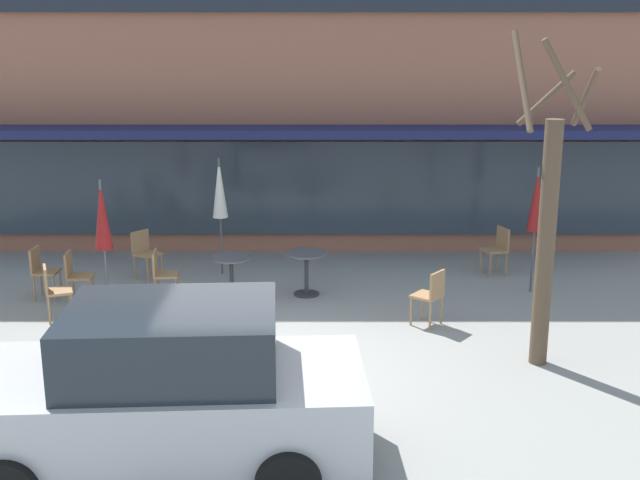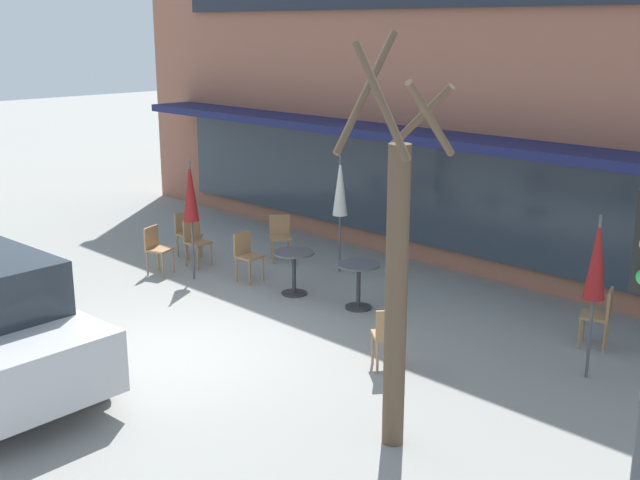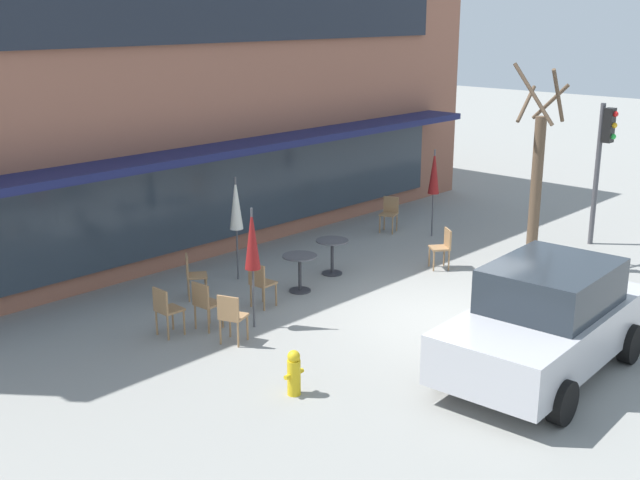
# 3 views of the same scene
# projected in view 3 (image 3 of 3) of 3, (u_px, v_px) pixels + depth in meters

# --- Properties ---
(ground_plane) EXTENTS (80.00, 80.00, 0.00)m
(ground_plane) POSITION_uv_depth(u_px,v_px,m) (439.00, 318.00, 14.82)
(ground_plane) COLOR gray
(building_facade) EXTENTS (18.68, 9.10, 7.42)m
(building_facade) POSITION_uv_depth(u_px,v_px,m) (119.00, 82.00, 20.31)
(building_facade) COLOR #935B47
(building_facade) RESTS_ON ground
(cafe_table_near_wall) EXTENTS (0.70, 0.70, 0.76)m
(cafe_table_near_wall) POSITION_uv_depth(u_px,v_px,m) (300.00, 267.00, 16.07)
(cafe_table_near_wall) COLOR #333338
(cafe_table_near_wall) RESTS_ON ground
(cafe_table_streetside) EXTENTS (0.70, 0.70, 0.76)m
(cafe_table_streetside) POSITION_uv_depth(u_px,v_px,m) (332.00, 251.00, 17.14)
(cafe_table_streetside) COLOR #333338
(cafe_table_streetside) RESTS_ON ground
(patio_umbrella_green_folded) EXTENTS (0.28, 0.28, 2.20)m
(patio_umbrella_green_folded) POSITION_uv_depth(u_px,v_px,m) (434.00, 172.00, 19.71)
(patio_umbrella_green_folded) COLOR #4C4C51
(patio_umbrella_green_folded) RESTS_ON ground
(patio_umbrella_cream_folded) EXTENTS (0.28, 0.28, 2.20)m
(patio_umbrella_cream_folded) POSITION_uv_depth(u_px,v_px,m) (236.00, 204.00, 16.50)
(patio_umbrella_cream_folded) COLOR #4C4C51
(patio_umbrella_cream_folded) RESTS_ON ground
(patio_umbrella_corner_open) EXTENTS (0.28, 0.28, 2.20)m
(patio_umbrella_corner_open) POSITION_uv_depth(u_px,v_px,m) (252.00, 240.00, 13.94)
(patio_umbrella_corner_open) COLOR #4C4C51
(patio_umbrella_corner_open) RESTS_ON ground
(cafe_chair_0) EXTENTS (0.43, 0.43, 0.89)m
(cafe_chair_0) POSITION_uv_depth(u_px,v_px,m) (260.00, 281.00, 15.19)
(cafe_chair_0) COLOR #9E754C
(cafe_chair_0) RESTS_ON ground
(cafe_chair_1) EXTENTS (0.56, 0.56, 0.89)m
(cafe_chair_1) POSITION_uv_depth(u_px,v_px,m) (193.00, 273.00, 15.66)
(cafe_chair_1) COLOR #9E754C
(cafe_chair_1) RESTS_ON ground
(cafe_chair_2) EXTENTS (0.51, 0.51, 0.89)m
(cafe_chair_2) POSITION_uv_depth(u_px,v_px,m) (231.00, 315.00, 13.53)
(cafe_chair_2) COLOR #9E754C
(cafe_chair_2) RESTS_ON ground
(cafe_chair_3) EXTENTS (0.41, 0.41, 0.89)m
(cafe_chair_3) POSITION_uv_depth(u_px,v_px,m) (166.00, 308.00, 13.85)
(cafe_chair_3) COLOR #9E754C
(cafe_chair_3) RESTS_ON ground
(cafe_chair_4) EXTENTS (0.51, 0.51, 0.89)m
(cafe_chair_4) POSITION_uv_depth(u_px,v_px,m) (390.00, 211.00, 20.45)
(cafe_chair_4) COLOR #9E754C
(cafe_chair_4) RESTS_ON ground
(cafe_chair_5) EXTENTS (0.56, 0.56, 0.89)m
(cafe_chair_5) POSITION_uv_depth(u_px,v_px,m) (443.00, 245.00, 17.51)
(cafe_chair_5) COLOR #9E754C
(cafe_chair_5) RESTS_ON ground
(cafe_chair_6) EXTENTS (0.43, 0.43, 0.89)m
(cafe_chair_6) POSITION_uv_depth(u_px,v_px,m) (205.00, 302.00, 14.13)
(cafe_chair_6) COLOR #9E754C
(cafe_chair_6) RESTS_ON ground
(parked_sedan) EXTENTS (4.29, 2.19, 1.76)m
(parked_sedan) POSITION_uv_depth(u_px,v_px,m) (546.00, 320.00, 12.35)
(parked_sedan) COLOR #B7B7BC
(parked_sedan) RESTS_ON ground
(street_tree) EXTENTS (0.94, 0.98, 4.45)m
(street_tree) POSITION_uv_depth(u_px,v_px,m) (536.00, 182.00, 17.08)
(street_tree) COLOR brown
(street_tree) RESTS_ON ground
(traffic_light_pole) EXTENTS (0.26, 0.44, 3.40)m
(traffic_light_pole) POSITION_uv_depth(u_px,v_px,m) (603.00, 151.00, 18.81)
(traffic_light_pole) COLOR #47474C
(traffic_light_pole) RESTS_ON ground
(fire_hydrant) EXTENTS (0.36, 0.20, 0.71)m
(fire_hydrant) POSITION_uv_depth(u_px,v_px,m) (294.00, 372.00, 11.77)
(fire_hydrant) COLOR gold
(fire_hydrant) RESTS_ON ground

